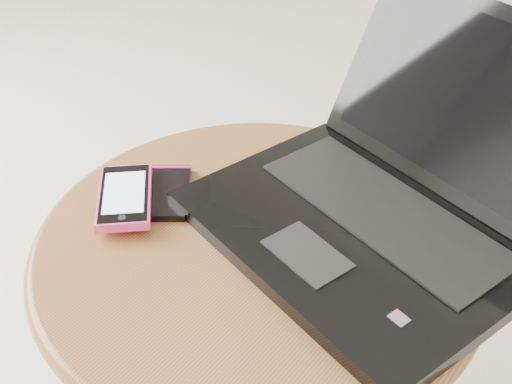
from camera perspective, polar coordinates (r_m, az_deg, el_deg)
The scene contains 4 objects.
table at distance 0.91m, azimuth 0.15°, elevation -8.57°, with size 0.56×0.56×0.45m.
laptop at distance 0.85m, azimuth 10.84°, elevation -0.33°, with size 0.48×0.47×0.24m.
phone_black at distance 0.92m, azimuth -7.47°, elevation -0.01°, with size 0.11×0.12×0.01m.
phone_pink at distance 0.90m, azimuth -10.89°, elevation -0.37°, with size 0.13×0.14×0.02m.
Camera 1 is at (0.35, -0.62, 1.01)m, focal length 47.97 mm.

